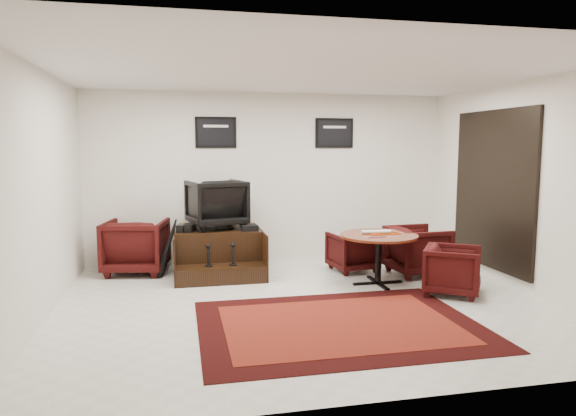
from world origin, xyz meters
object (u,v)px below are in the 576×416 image
object	(u,v)px
meeting_table	(379,241)
table_chair_corner	(453,268)
shine_podium	(218,253)
shine_chair	(216,201)
table_chair_window	(418,248)
table_chair_back	(353,249)
armchair_side	(136,243)

from	to	relation	value
meeting_table	table_chair_corner	world-z (taller)	meeting_table
shine_podium	meeting_table	size ratio (longest dim) A/B	1.25
shine_chair	table_chair_window	xyz separation A→B (m)	(2.95, -0.86, -0.68)
table_chair_corner	table_chair_window	bearing A→B (deg)	32.00
meeting_table	table_chair_back	bearing A→B (deg)	96.53
shine_chair	armchair_side	distance (m)	1.38
armchair_side	table_chair_window	size ratio (longest dim) A/B	1.12
shine_podium	meeting_table	world-z (taller)	meeting_table
shine_chair	table_chair_back	xyz separation A→B (m)	(2.06, -0.45, -0.75)
meeting_table	armchair_side	bearing A→B (deg)	157.57
shine_chair	table_chair_window	bearing A→B (deg)	150.47
table_chair_window	shine_podium	bearing A→B (deg)	72.37
table_chair_back	table_chair_window	world-z (taller)	table_chair_window
table_chair_corner	table_chair_back	bearing A→B (deg)	63.48
table_chair_back	table_chair_corner	xyz separation A→B (m)	(0.86, -1.49, 0.02)
table_chair_window	table_chair_corner	bearing A→B (deg)	174.70
meeting_table	table_chair_corner	distance (m)	1.05
table_chair_window	table_chair_corner	world-z (taller)	table_chair_window
shine_podium	shine_chair	distance (m)	0.79
shine_podium	shine_chair	bearing A→B (deg)	90.00
table_chair_corner	shine_podium	bearing A→B (deg)	91.88
armchair_side	table_chair_corner	xyz separation A→B (m)	(4.13, -2.06, -0.10)
table_chair_corner	shine_chair	bearing A→B (deg)	89.94
shine_podium	table_chair_window	size ratio (longest dim) A/B	1.67
meeting_table	shine_podium	bearing A→B (deg)	152.40
shine_podium	armchair_side	xyz separation A→B (m)	(-1.22, 0.27, 0.14)
table_chair_back	table_chair_window	size ratio (longest dim) A/B	0.83
meeting_table	table_chair_window	distance (m)	0.91
shine_podium	table_chair_window	bearing A→B (deg)	-13.81
shine_podium	meeting_table	bearing A→B (deg)	-27.60
shine_chair	armchair_side	size ratio (longest dim) A/B	0.91
table_chair_back	table_chair_window	xyz separation A→B (m)	(0.89, -0.42, 0.07)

